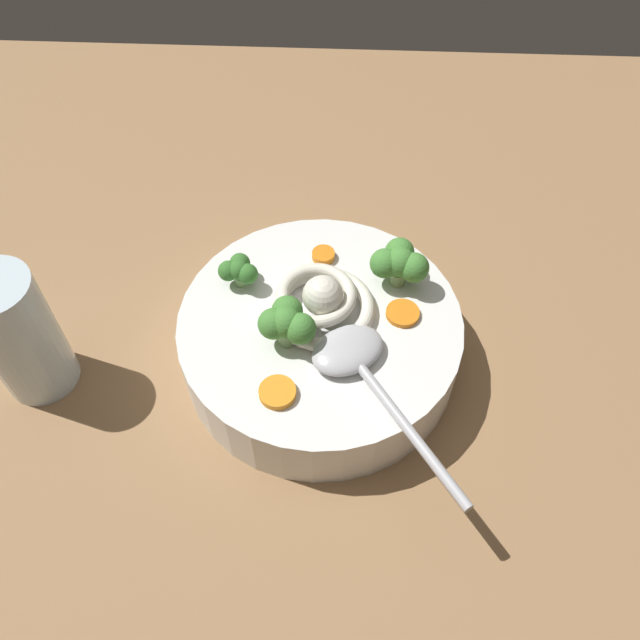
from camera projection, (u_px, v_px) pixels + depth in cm
name	position (u px, v px, depth cm)	size (l,w,h in cm)	color
table_slab	(283.00, 360.00, 60.26)	(99.81, 99.81, 3.81)	#936D47
soup_bowl	(320.00, 339.00, 55.84)	(23.73, 23.73, 5.56)	white
noodle_pile	(321.00, 300.00, 53.42)	(9.54, 9.35, 3.83)	silver
soup_spoon	(357.00, 363.00, 50.20)	(12.42, 16.17, 1.60)	#B7B7BC
broccoli_floret_near_spoon	(239.00, 270.00, 54.75)	(3.45, 2.97, 2.73)	#7A9E60
broccoli_floret_beside_chili	(400.00, 262.00, 54.30)	(4.95, 4.26, 3.91)	#7A9E60
broccoli_floret_far	(286.00, 322.00, 50.53)	(4.91, 4.22, 3.88)	#7A9E60
carrot_slice_beside_noodles	(277.00, 392.00, 49.17)	(2.86, 2.86, 0.60)	orange
carrot_slice_extra_a	(403.00, 318.00, 53.53)	(2.80, 2.80, 0.46)	orange
carrot_slice_front	(323.00, 255.00, 57.62)	(2.03, 2.03, 0.69)	orange
drinking_glass	(19.00, 335.00, 52.02)	(6.09, 6.09, 12.32)	silver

